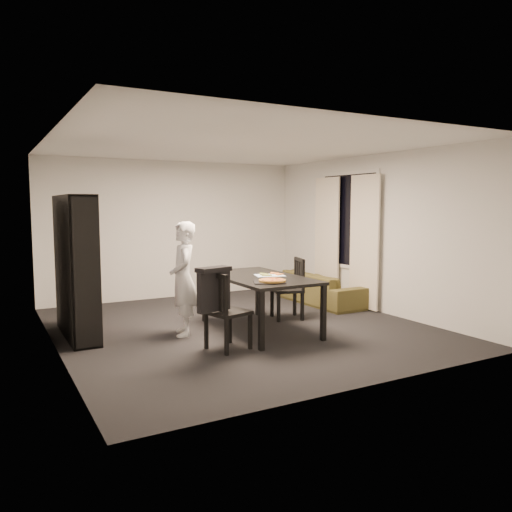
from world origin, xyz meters
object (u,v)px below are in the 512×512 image
chair_right (293,284)px  baking_tray (269,282)px  dining_table (259,281)px  pepperoni_pizza (272,280)px  sofa (321,288)px  person (183,279)px  bookshelf (76,266)px  chair_left (222,306)px

chair_right → baking_tray: bearing=-30.2°
dining_table → pepperoni_pizza: bearing=-103.3°
sofa → person: bearing=106.9°
chair_right → bookshelf: bearing=-83.9°
pepperoni_pizza → sofa: size_ratio=0.18×
chair_left → pepperoni_pizza: bearing=-100.8°
bookshelf → baking_tray: bearing=-34.7°
bookshelf → dining_table: (2.31, -0.92, -0.24)m
chair_left → person: 0.96m
baking_tray → chair_left: bearing=-173.6°
baking_tray → sofa: (2.11, 1.74, -0.50)m
bookshelf → chair_left: size_ratio=1.97×
person → baking_tray: size_ratio=3.87×
chair_right → chair_left: bearing=-42.9°
bookshelf → chair_left: (1.43, -1.56, -0.40)m
dining_table → chair_right: 0.93m
chair_right → pepperoni_pizza: 1.40m
chair_right → sofa: (1.12, 0.78, -0.26)m
person → pepperoni_pizza: person is taller
bookshelf → pepperoni_pizza: bookshelf is taller
pepperoni_pizza → person: bearing=135.8°
pepperoni_pizza → sofa: (2.07, 1.76, -0.52)m
dining_table → chair_right: bearing=26.1°
chair_right → person: 1.86m
dining_table → chair_left: 1.10m
sofa → bookshelf: bearing=93.5°
bookshelf → person: size_ratio=1.23×
bookshelf → dining_table: size_ratio=1.02×
bookshelf → sofa: size_ratio=1.00×
chair_left → sofa: 3.36m
bookshelf → sofa: (4.25, 0.26, -0.67)m
bookshelf → chair_right: bookshelf is taller
baking_tray → pepperoni_pizza: pepperoni_pizza is taller
dining_table → chair_right: chair_right is taller
chair_left → chair_right: (1.70, 1.04, -0.01)m
dining_table → chair_left: chair_left is taller
bookshelf → person: bookshelf is taller
sofa → baking_tray: bearing=129.6°
person → baking_tray: (0.86, -0.84, 0.01)m
dining_table → chair_right: size_ratio=1.96×
chair_left → chair_right: chair_left is taller
bookshelf → person: bearing=-26.4°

